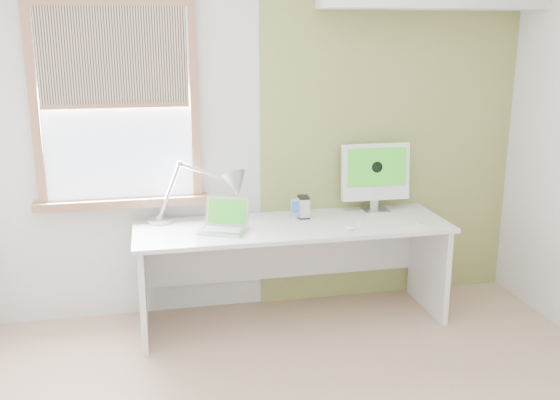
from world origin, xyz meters
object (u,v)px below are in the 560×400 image
object	(u,v)px
desk	(291,248)
external_drive	(304,207)
laptop	(225,222)
desk_lamp	(221,189)
imac	(375,173)

from	to	relation	value
desk	external_drive	world-z (taller)	external_drive
laptop	external_drive	world-z (taller)	laptop
desk_lamp	laptop	distance (m)	0.29
desk_lamp	desk	bearing A→B (deg)	-15.52
desk	external_drive	distance (m)	0.31
desk_lamp	imac	bearing A→B (deg)	1.75
external_drive	imac	xyz separation A→B (m)	(0.57, 0.08, 0.21)
desk	desk_lamp	size ratio (longest dim) A/B	2.86
laptop	imac	distance (m)	1.22
external_drive	imac	world-z (taller)	imac
external_drive	imac	size ratio (longest dim) A/B	0.30
desk_lamp	external_drive	world-z (taller)	desk_lamp
external_drive	imac	bearing A→B (deg)	7.73
imac	laptop	bearing A→B (deg)	-167.46
laptop	desk_lamp	bearing A→B (deg)	88.74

